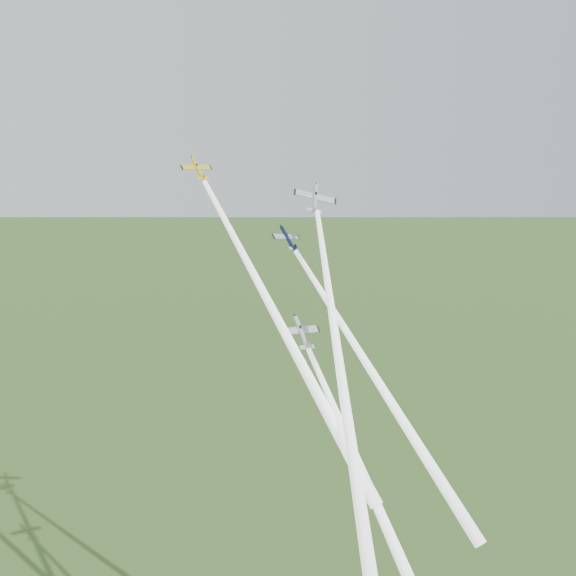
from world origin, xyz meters
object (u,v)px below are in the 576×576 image
object	(u,v)px
plane_yellow	(198,169)
plane_navy	(288,238)
plane_silver_low	(301,333)
plane_silver_right	(315,198)

from	to	relation	value
plane_yellow	plane_navy	size ratio (longest dim) A/B	0.95
plane_navy	plane_silver_low	xyz separation A→B (m)	(-2.95, -13.81, -15.18)
plane_navy	plane_silver_right	distance (m)	9.40
plane_silver_right	plane_silver_low	distance (m)	27.15
plane_navy	plane_silver_low	world-z (taller)	plane_navy
plane_navy	plane_silver_low	bearing A→B (deg)	-124.96
plane_yellow	plane_silver_right	size ratio (longest dim) A/B	0.79
plane_yellow	plane_navy	bearing A→B (deg)	-39.59
plane_yellow	plane_silver_low	size ratio (longest dim) A/B	0.80
plane_navy	plane_silver_low	size ratio (longest dim) A/B	0.84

